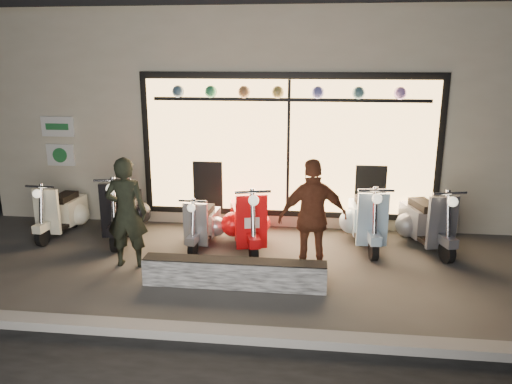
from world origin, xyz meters
TOP-DOWN VIEW (x-y plane):
  - ground at (0.00, 0.00)m, footprint 40.00×40.00m
  - kerb at (0.00, -2.00)m, footprint 40.00×0.25m
  - shop_building at (0.00, 4.98)m, footprint 10.20×6.23m
  - graffiti_barrier at (0.21, -0.65)m, footprint 2.57×0.28m
  - scooter_silver at (-0.58, 0.98)m, footprint 0.45×1.26m
  - scooter_red at (0.16, 0.98)m, footprint 0.76×1.56m
  - scooter_black at (-2.12, 1.26)m, footprint 0.72×1.64m
  - scooter_cream at (-3.26, 1.24)m, footprint 0.49×1.40m
  - scooter_blue at (2.18, 1.35)m, footprint 0.57×1.54m
  - scooter_grey at (3.16, 1.33)m, footprint 0.76×1.52m
  - man at (-1.53, -0.10)m, footprint 0.65×0.45m
  - woman at (1.28, -0.05)m, footprint 1.09×0.66m

SIDE VIEW (x-z plane):
  - ground at x=0.00m, z-range 0.00..0.00m
  - kerb at x=0.00m, z-range 0.00..0.12m
  - graffiti_barrier at x=0.21m, z-range 0.00..0.40m
  - scooter_silver at x=-0.58m, z-range -0.09..0.81m
  - scooter_cream at x=-3.26m, z-range -0.10..0.90m
  - scooter_grey at x=3.16m, z-range -0.11..0.97m
  - scooter_blue at x=2.18m, z-range -0.11..0.99m
  - scooter_red at x=0.16m, z-range -0.11..1.00m
  - scooter_black at x=-2.12m, z-range -0.11..1.05m
  - man at x=-1.53m, z-range 0.00..1.71m
  - woman at x=1.28m, z-range 0.00..1.74m
  - shop_building at x=0.00m, z-range 0.00..4.20m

